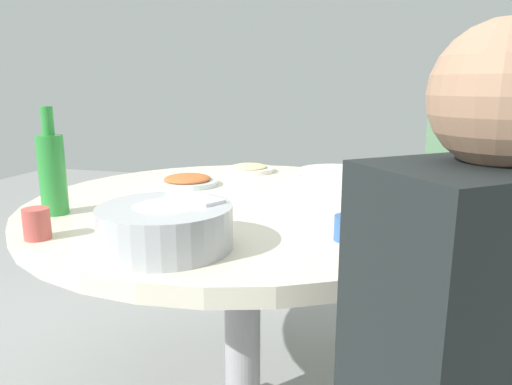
# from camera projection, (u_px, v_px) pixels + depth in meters

# --- Properties ---
(round_dining_table) EXTENTS (1.31, 1.31, 0.76)m
(round_dining_table) POSITION_uv_depth(u_px,v_px,m) (242.00, 226.00, 1.49)
(round_dining_table) COLOR #99999E
(round_dining_table) RESTS_ON ground
(rice_bowl) EXTENTS (0.29, 0.29, 0.11)m
(rice_bowl) POSITION_uv_depth(u_px,v_px,m) (166.00, 226.00, 1.03)
(rice_bowl) COLOR #B2B5BA
(rice_bowl) RESTS_ON round_dining_table
(soup_bowl) EXTENTS (0.27, 0.27, 0.06)m
(soup_bowl) POSITION_uv_depth(u_px,v_px,m) (336.00, 178.00, 1.69)
(soup_bowl) COLOR white
(soup_bowl) RESTS_ON round_dining_table
(dish_tofu_braise) EXTENTS (0.21, 0.21, 0.04)m
(dish_tofu_braise) POSITION_uv_depth(u_px,v_px,m) (187.00, 181.00, 1.69)
(dish_tofu_braise) COLOR silver
(dish_tofu_braise) RESTS_ON round_dining_table
(dish_shrimp) EXTENTS (0.22, 0.22, 0.04)m
(dish_shrimp) POSITION_uv_depth(u_px,v_px,m) (374.00, 212.00, 1.27)
(dish_shrimp) COLOR white
(dish_shrimp) RESTS_ON round_dining_table
(dish_noodles) EXTENTS (0.20, 0.20, 0.03)m
(dish_noodles) POSITION_uv_depth(u_px,v_px,m) (249.00, 168.00, 1.95)
(dish_noodles) COLOR silver
(dish_noodles) RESTS_ON round_dining_table
(green_bottle) EXTENTS (0.07, 0.07, 0.29)m
(green_bottle) POSITION_uv_depth(u_px,v_px,m) (52.00, 172.00, 1.29)
(green_bottle) COLOR green
(green_bottle) RESTS_ON round_dining_table
(tea_cup_near) EXTENTS (0.06, 0.06, 0.06)m
(tea_cup_near) POSITION_uv_depth(u_px,v_px,m) (348.00, 228.00, 1.09)
(tea_cup_near) COLOR #345D9D
(tea_cup_near) RESTS_ON round_dining_table
(tea_cup_far) EXTENTS (0.06, 0.06, 0.07)m
(tea_cup_far) POSITION_uv_depth(u_px,v_px,m) (37.00, 224.00, 1.10)
(tea_cup_far) COLOR #BD4F47
(tea_cup_far) RESTS_ON round_dining_table
(tea_cup_side) EXTENTS (0.07, 0.07, 0.05)m
(tea_cup_side) POSITION_uv_depth(u_px,v_px,m) (395.00, 189.00, 1.51)
(tea_cup_side) COLOR #32539C
(tea_cup_side) RESTS_ON round_dining_table
(diner_left) EXTENTS (0.46, 0.47, 0.76)m
(diner_left) POSITION_uv_depth(u_px,v_px,m) (477.00, 346.00, 0.67)
(diner_left) COLOR #2D333D
(diner_left) RESTS_ON stool_for_diner_left
(stool_for_diner_right) EXTENTS (0.31, 0.31, 0.43)m
(stool_for_diner_right) POSITION_uv_depth(u_px,v_px,m) (461.00, 312.00, 1.91)
(stool_for_diner_right) COLOR brown
(stool_for_diner_right) RESTS_ON ground
(diner_right) EXTENTS (0.46, 0.46, 0.76)m
(diner_right) POSITION_uv_depth(u_px,v_px,m) (475.00, 182.00, 1.79)
(diner_right) COLOR #2D333D
(diner_right) RESTS_ON stool_for_diner_right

